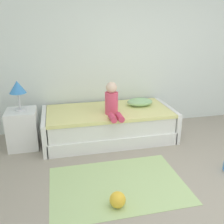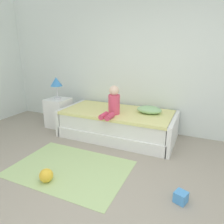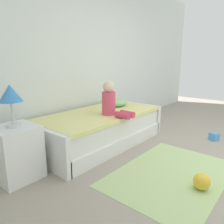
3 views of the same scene
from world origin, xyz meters
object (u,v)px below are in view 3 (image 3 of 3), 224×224
Objects in this scene: toy_block at (214,137)px; toy_ball at (202,182)px; pillow at (117,103)px; bed at (100,128)px; table_lamp at (10,95)px; child_figure at (111,101)px; nightstand at (17,153)px.

toy_ball is at bearing -168.90° from toy_block.
pillow reaches higher than toy_block.
bed reaches higher than toy_block.
table_lamp is 3.10m from toy_block.
child_figure is at bearing 139.05° from toy_block.
table_lamp is 1.96m from pillow.
toy_ball is (-0.83, -1.77, -0.48)m from pillow.
bed is at bearing 92.13° from child_figure.
nightstand is 1.18× the size of child_figure.
nightstand is 3.47× the size of toy_ball.
pillow reaches higher than nightstand.
nightstand is (-1.35, -0.01, 0.05)m from bed.
nightstand is 2.99m from toy_block.
toy_block is (1.30, -1.13, -0.64)m from child_figure.
table_lamp is 2.15m from toy_ball.
bed is 4.14× the size of child_figure.
bed is 0.51m from child_figure.
bed is 4.80× the size of pillow.
child_figure reaches higher than bed.
child_figure reaches higher than toy_block.
pillow is 3.54× the size of toy_block.
toy_block is at bearing -26.82° from nightstand.
child_figure is at bearing -87.87° from bed.
table_lamp reaches higher than toy_ball.
pillow reaches higher than toy_ball.
toy_ball is at bearing -56.75° from nightstand.
child_figure reaches higher than pillow.
pillow is 1.71m from toy_block.
nightstand is at bearing 0.00° from table_lamp.
child_figure is 2.95× the size of toy_ball.
toy_block is at bearing -26.82° from table_lamp.
table_lamp is at bearing 0.00° from nightstand.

